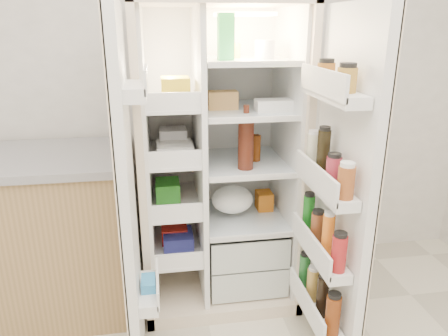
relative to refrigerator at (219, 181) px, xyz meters
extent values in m
cube|color=silver|center=(-0.12, 0.35, 0.61)|extent=(4.00, 0.02, 2.70)
cube|color=beige|center=(-0.02, 0.28, 0.16)|extent=(0.92, 0.04, 1.80)
cube|color=beige|center=(-0.46, -0.05, 0.16)|extent=(0.04, 0.70, 1.80)
cube|color=beige|center=(0.42, -0.05, 0.16)|extent=(0.04, 0.70, 1.80)
cube|color=beige|center=(-0.02, -0.05, 1.04)|extent=(0.92, 0.70, 0.04)
cube|color=beige|center=(-0.02, -0.05, -0.70)|extent=(0.92, 0.70, 0.08)
cube|color=white|center=(-0.02, 0.25, 0.18)|extent=(0.84, 0.02, 1.68)
cube|color=white|center=(-0.43, -0.05, 0.18)|extent=(0.02, 0.62, 1.68)
cube|color=white|center=(0.39, -0.05, 0.18)|extent=(0.02, 0.62, 1.68)
cube|color=white|center=(-0.13, -0.05, 0.18)|extent=(0.03, 0.62, 1.68)
cube|color=silver|center=(0.14, -0.07, -0.56)|extent=(0.47, 0.52, 0.19)
cube|color=silver|center=(0.14, -0.07, -0.36)|extent=(0.47, 0.52, 0.19)
cube|color=#FFD18C|center=(0.14, 0.00, 0.98)|extent=(0.30, 0.30, 0.02)
cube|color=white|center=(-0.28, -0.05, -0.39)|extent=(0.28, 0.58, 0.02)
cube|color=white|center=(-0.28, -0.05, -0.09)|extent=(0.28, 0.58, 0.02)
cube|color=white|center=(-0.28, -0.05, 0.21)|extent=(0.28, 0.58, 0.02)
cube|color=white|center=(-0.28, -0.05, 0.51)|extent=(0.28, 0.58, 0.02)
cube|color=white|center=(0.14, -0.05, -0.22)|extent=(0.49, 0.58, 0.01)
cube|color=white|center=(0.14, -0.05, 0.14)|extent=(0.49, 0.58, 0.01)
cube|color=white|center=(0.14, -0.05, 0.46)|extent=(0.49, 0.58, 0.02)
cube|color=white|center=(0.14, -0.05, 0.74)|extent=(0.49, 0.58, 0.02)
cube|color=red|center=(-0.28, -0.05, -0.33)|extent=(0.16, 0.20, 0.10)
cube|color=green|center=(-0.28, -0.05, -0.02)|extent=(0.14, 0.18, 0.12)
cube|color=white|center=(-0.28, -0.05, 0.25)|extent=(0.20, 0.22, 0.07)
cube|color=gold|center=(-0.28, -0.05, 0.59)|extent=(0.15, 0.16, 0.14)
cube|color=navy|center=(-0.28, -0.05, -0.34)|extent=(0.18, 0.20, 0.09)
cube|color=#C03E22|center=(-0.28, -0.05, -0.03)|extent=(0.14, 0.18, 0.10)
cube|color=silver|center=(-0.28, -0.05, 0.28)|extent=(0.16, 0.16, 0.12)
sphere|color=orange|center=(0.01, -0.15, -0.62)|extent=(0.07, 0.07, 0.07)
sphere|color=orange|center=(0.10, -0.11, -0.62)|extent=(0.07, 0.07, 0.07)
sphere|color=orange|center=(0.20, -0.15, -0.62)|extent=(0.07, 0.07, 0.07)
sphere|color=orange|center=(0.06, -0.01, -0.62)|extent=(0.07, 0.07, 0.07)
sphere|color=orange|center=(0.16, -0.03, -0.62)|extent=(0.07, 0.07, 0.07)
ellipsoid|color=#396B23|center=(0.14, -0.05, -0.34)|extent=(0.26, 0.24, 0.11)
cylinder|color=#4A1B0F|center=(0.12, -0.20, 0.28)|extent=(0.09, 0.09, 0.28)
cylinder|color=#70300C|center=(0.21, -0.06, 0.22)|extent=(0.06, 0.06, 0.16)
cube|color=green|center=(0.01, -0.15, 0.86)|extent=(0.08, 0.08, 0.24)
cylinder|color=silver|center=(0.24, -0.09, 0.79)|extent=(0.11, 0.11, 0.10)
cylinder|color=#B38229|center=(0.09, -0.01, 0.78)|extent=(0.06, 0.06, 0.08)
cube|color=white|center=(0.31, -0.16, 0.50)|extent=(0.26, 0.11, 0.06)
cube|color=#B9884A|center=(0.01, -0.06, 0.51)|extent=(0.17, 0.09, 0.10)
ellipsoid|color=white|center=(0.07, -0.06, -0.14)|extent=(0.26, 0.23, 0.16)
cube|color=orange|center=(0.30, 0.02, -0.16)|extent=(0.10, 0.12, 0.12)
cube|color=white|center=(-0.52, -0.60, 0.16)|extent=(0.05, 0.40, 1.72)
cube|color=beige|center=(-0.54, -0.60, 0.16)|extent=(0.01, 0.40, 1.72)
cube|color=white|center=(-0.45, -0.60, -0.34)|extent=(0.09, 0.32, 0.06)
cube|color=white|center=(-0.45, -0.60, 0.66)|extent=(0.09, 0.32, 0.06)
cube|color=#338CCC|center=(-0.45, -0.60, -0.31)|extent=(0.07, 0.12, 0.10)
cube|color=white|center=(0.48, -0.69, 0.16)|extent=(0.05, 0.58, 1.72)
cube|color=beige|center=(0.51, -0.69, 0.16)|extent=(0.01, 0.58, 1.72)
cube|color=white|center=(0.40, -0.69, -0.48)|extent=(0.11, 0.50, 0.05)
cube|color=white|center=(0.40, -0.69, -0.14)|extent=(0.11, 0.50, 0.05)
cube|color=white|center=(0.40, -0.69, 0.21)|extent=(0.11, 0.50, 0.05)
cube|color=white|center=(0.40, -0.69, 0.64)|extent=(0.11, 0.50, 0.05)
cylinder|color=#66290B|center=(0.40, -0.89, -0.36)|extent=(0.07, 0.07, 0.20)
cylinder|color=black|center=(0.40, -0.76, -0.35)|extent=(0.06, 0.06, 0.22)
cylinder|color=#B0873A|center=(0.40, -0.63, -0.37)|extent=(0.06, 0.06, 0.18)
cylinder|color=#206229|center=(0.40, -0.50, -0.36)|extent=(0.06, 0.06, 0.19)
cylinder|color=maroon|center=(0.40, -0.89, -0.03)|extent=(0.07, 0.07, 0.17)
cylinder|color=orange|center=(0.40, -0.76, -0.01)|extent=(0.06, 0.06, 0.21)
cylinder|color=brown|center=(0.40, -0.63, -0.04)|extent=(0.07, 0.07, 0.16)
cylinder|color=#17651A|center=(0.40, -0.50, -0.02)|extent=(0.06, 0.06, 0.20)
cylinder|color=brown|center=(0.40, -0.89, 0.30)|extent=(0.07, 0.07, 0.14)
cylinder|color=#9B2837|center=(0.40, -0.76, 0.30)|extent=(0.07, 0.07, 0.14)
cylinder|color=black|center=(0.40, -0.63, 0.35)|extent=(0.06, 0.06, 0.23)
cylinder|color=beige|center=(0.40, -0.50, 0.32)|extent=(0.06, 0.06, 0.18)
cylinder|color=olive|center=(0.40, -0.81, 0.71)|extent=(0.08, 0.08, 0.10)
cylinder|color=#98581B|center=(0.40, -0.59, 0.71)|extent=(0.08, 0.08, 0.10)
cube|color=#9C7A4E|center=(-1.21, -0.05, -0.28)|extent=(1.31, 0.67, 0.94)
cube|color=gray|center=(-1.21, -0.05, 0.21)|extent=(1.35, 0.72, 0.04)
camera|label=1|loc=(-0.36, -2.44, 0.92)|focal=34.00mm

